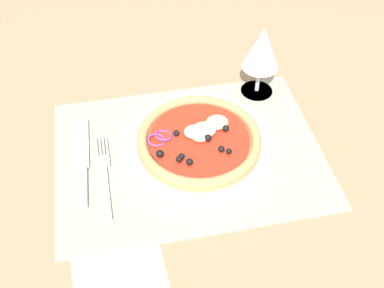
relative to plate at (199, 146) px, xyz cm
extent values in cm
cube|color=#9E7A56|center=(-2.03, -0.74, -2.11)|extent=(190.00, 140.00, 2.40)
cube|color=#A39984|center=(-2.03, -0.74, -0.71)|extent=(46.76, 34.50, 0.40)
cylinder|color=white|center=(0.00, 0.00, 0.00)|extent=(26.96, 26.96, 1.02)
cylinder|color=tan|center=(0.00, 0.00, 1.01)|extent=(21.83, 21.83, 1.00)
torus|color=tan|center=(0.00, 0.00, 1.87)|extent=(21.88, 21.88, 1.80)
cylinder|color=#A82D19|center=(0.00, 0.00, 1.66)|extent=(17.90, 17.90, 0.30)
ellipsoid|color=beige|center=(3.88, 2.80, 2.42)|extent=(4.08, 3.68, 1.23)
ellipsoid|color=beige|center=(-0.56, 1.33, 2.37)|extent=(3.78, 3.40, 1.13)
ellipsoid|color=beige|center=(1.22, 1.43, 2.46)|extent=(4.33, 3.90, 1.30)
ellipsoid|color=beige|center=(0.29, 0.23, 2.31)|extent=(3.33, 2.99, 1.00)
sphere|color=black|center=(3.11, -3.64, 2.38)|extent=(1.14, 1.14, 1.14)
sphere|color=black|center=(1.41, -1.09, 2.46)|extent=(1.31, 1.31, 1.31)
sphere|color=black|center=(5.01, 0.97, 2.42)|extent=(1.23, 1.23, 1.23)
sphere|color=black|center=(-3.85, -3.95, 2.35)|extent=(1.09, 1.09, 1.09)
sphere|color=black|center=(-4.36, -4.50, 2.37)|extent=(1.12, 1.12, 1.12)
sphere|color=black|center=(-3.77, 1.58, 2.37)|extent=(1.12, 1.12, 1.12)
sphere|color=black|center=(-7.34, -2.74, 2.48)|extent=(1.35, 1.35, 1.35)
sphere|color=black|center=(-2.79, -5.45, 2.41)|extent=(1.21, 1.21, 1.21)
sphere|color=black|center=(4.24, -4.37, 2.33)|extent=(1.04, 1.04, 1.04)
torus|color=#8E3D75|center=(-6.07, 1.80, 2.06)|extent=(3.47, 3.35, 1.65)
torus|color=#8E3D75|center=(-7.44, 0.93, 2.06)|extent=(3.23, 3.20, 1.00)
cube|color=silver|center=(-16.94, -6.98, -0.29)|extent=(0.98, 11.17, 0.44)
cube|color=silver|center=(-16.99, -0.14, -0.29)|extent=(2.22, 2.54, 0.44)
cube|color=silver|center=(-16.11, 3.29, -0.29)|extent=(0.35, 4.32, 0.44)
cube|color=silver|center=(-16.71, 3.28, -0.29)|extent=(0.35, 4.32, 0.44)
cube|color=silver|center=(-17.31, 3.28, -0.29)|extent=(0.35, 4.32, 0.44)
cube|color=silver|center=(-17.91, 3.28, -0.29)|extent=(0.35, 4.32, 0.44)
cube|color=silver|center=(-20.63, -5.06, -0.20)|extent=(1.59, 8.44, 0.62)
cube|color=silver|center=(-20.28, 4.93, -0.29)|extent=(2.40, 11.66, 0.44)
cylinder|color=silver|center=(14.67, 13.18, -0.71)|extent=(6.40, 6.40, 0.40)
cylinder|color=silver|center=(14.67, 13.18, 2.49)|extent=(0.80, 0.80, 6.00)
cone|color=silver|center=(14.67, 13.18, 9.74)|extent=(7.20, 7.20, 8.50)
cone|color=orange|center=(14.67, 13.18, 9.15)|extent=(5.66, 5.66, 6.52)
cube|color=white|center=(-16.26, -21.45, -0.73)|extent=(13.87, 12.64, 0.36)
camera|label=1|loc=(-12.31, -55.24, 61.40)|focal=43.92mm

